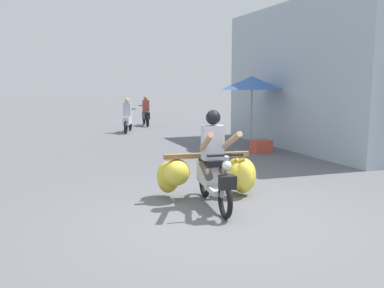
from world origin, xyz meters
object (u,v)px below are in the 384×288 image
motorbike_distant_ahead_left (146,114)px  motorbike_distant_ahead_right (128,119)px  market_umbrella_near_shop (252,83)px  motorbike_main_loaded (216,172)px  produce_crate (261,146)px

motorbike_distant_ahead_left → motorbike_distant_ahead_right: same height
motorbike_distant_ahead_left → market_umbrella_near_shop: 7.84m
motorbike_distant_ahead_right → market_umbrella_near_shop: 6.15m
market_umbrella_near_shop → motorbike_main_loaded: bearing=-125.0°
motorbike_distant_ahead_right → produce_crate: size_ratio=2.74×
motorbike_distant_ahead_left → produce_crate: (1.24, -8.41, -0.39)m
produce_crate → motorbike_main_loaded: bearing=-129.2°
motorbike_distant_ahead_left → motorbike_distant_ahead_right: 2.62m
motorbike_main_loaded → motorbike_distant_ahead_left: 12.51m
motorbike_main_loaded → market_umbrella_near_shop: (3.33, 4.77, 1.51)m
motorbike_distant_ahead_left → market_umbrella_near_shop: bearing=-79.9°
motorbike_distant_ahead_left → motorbike_distant_ahead_right: bearing=-120.9°
motorbike_distant_ahead_left → produce_crate: bearing=-81.6°
motorbike_main_loaded → motorbike_distant_ahead_right: bearing=86.4°
motorbike_main_loaded → produce_crate: 5.09m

